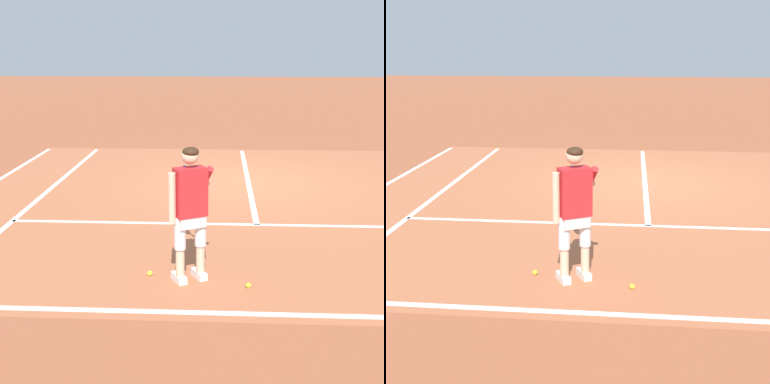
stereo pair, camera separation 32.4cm
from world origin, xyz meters
The scene contains 9 objects.
ground_plane centered at (0.00, 0.00, 0.00)m, with size 80.00×80.00×0.00m, color #9E5133.
court_inner_surface centered at (0.00, -1.21, 0.00)m, with size 10.98×9.86×0.00m, color #B2603D.
line_baseline centered at (0.00, -5.95, 0.00)m, with size 10.98×0.10×0.01m, color white.
line_service centered at (0.00, -2.88, 0.00)m, with size 8.23×0.10×0.01m, color white.
line_centre_service centered at (0.00, 0.32, 0.00)m, with size 0.10×6.40×0.01m, color white.
line_singles_left centered at (-4.12, -1.21, 0.00)m, with size 0.10×9.46×0.01m, color white.
tennis_player centered at (-0.99, -5.07, 0.99)m, with size 0.55×1.23×1.71m.
tennis_ball_near_feet centered at (-1.51, -4.98, 0.03)m, with size 0.07×0.07×0.07m, color #CCE02D.
tennis_ball_by_baseline centered at (-0.26, -5.28, 0.03)m, with size 0.07×0.07×0.07m, color #CCE02D.
Camera 2 is at (-0.31, -11.30, 2.87)m, focal length 50.13 mm.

